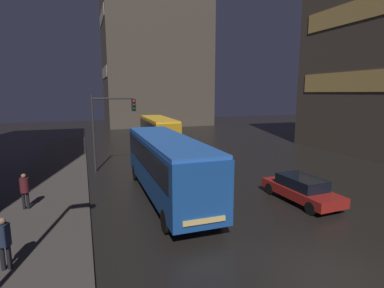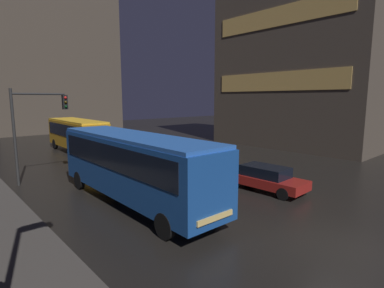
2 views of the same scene
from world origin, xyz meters
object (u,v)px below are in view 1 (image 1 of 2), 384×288
Objects in this scene: bus_far at (158,129)px; pedestrian_mid at (4,239)px; traffic_light_main at (109,119)px; car_taxi at (301,189)px; pedestrian_near at (25,188)px; bus_near at (167,161)px.

bus_far reaches higher than pedestrian_mid.
bus_far is 1.68× the size of traffic_light_main.
car_taxi is (3.13, -18.95, -1.19)m from bus_far.
traffic_light_main is (-8.92, 10.17, 3.12)m from car_taxi.
bus_far is 23.34m from pedestrian_mid.
pedestrian_mid is at bearing 65.70° from bus_far.
bus_far is at bearing 56.64° from traffic_light_main.
car_taxi is 13.98m from pedestrian_near.
bus_near reaches higher than car_taxi.
traffic_light_main reaches higher than pedestrian_mid.
bus_near is at bearing -71.60° from traffic_light_main.
pedestrian_near is at bearing -2.75° from bus_near.
pedestrian_near reaches higher than pedestrian_mid.
pedestrian_near is at bearing -16.27° from car_taxi.
pedestrian_near is 0.31× the size of traffic_light_main.
pedestrian_mid is at bearing -109.56° from traffic_light_main.
car_taxi is 2.61× the size of pedestrian_near.
pedestrian_near is (-13.55, 3.43, 0.51)m from car_taxi.
pedestrian_near is 1.01× the size of pedestrian_mid.
traffic_light_main is (4.35, 12.24, 2.63)m from pedestrian_mid.
pedestrian_near is at bearing -124.50° from traffic_light_main.
traffic_light_main is at bearing 58.07° from bus_far.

